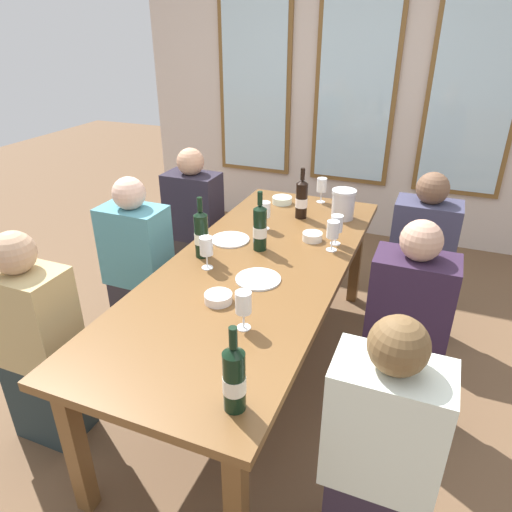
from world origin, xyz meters
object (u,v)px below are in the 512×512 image
object	(u,v)px
metal_pitcher	(343,204)
wine_glass_2	(243,304)
wine_bottle_3	(302,199)
dining_table	(256,277)
wine_bottle_1	(260,227)
seated_person_1	(419,263)
wine_glass_3	(333,231)
seated_person_0	(195,227)
white_plate_0	(230,240)
wine_bottle_2	(234,378)
wine_glass_1	(322,186)
tasting_bowl_0	(282,200)
seated_person_4	(139,270)
wine_bottle_0	(201,234)
seated_person_5	(406,331)
wine_glass_5	(206,248)
tasting_bowl_2	(218,298)
tasting_bowl_1	(312,237)
seated_person_2	(38,346)
wine_glass_4	(337,225)
seated_person_3	(379,458)
white_plate_1	(258,279)
wine_glass_0	(265,210)

from	to	relation	value
metal_pitcher	wine_glass_2	bearing A→B (deg)	-94.61
wine_bottle_3	dining_table	bearing A→B (deg)	-91.87
wine_bottle_1	seated_person_1	world-z (taller)	seated_person_1
wine_glass_3	seated_person_0	distance (m)	1.24
seated_person_0	seated_person_1	bearing A→B (deg)	1.16
white_plate_0	wine_bottle_2	size ratio (longest dim) A/B	0.70
white_plate_0	metal_pitcher	distance (m)	0.79
dining_table	wine_bottle_3	bearing A→B (deg)	88.13
wine_bottle_1	wine_glass_1	size ratio (longest dim) A/B	1.95
tasting_bowl_0	seated_person_4	bearing A→B (deg)	-125.12
wine_bottle_0	seated_person_5	bearing A→B (deg)	1.21
wine_glass_2	metal_pitcher	bearing A→B (deg)	85.39
wine_glass_5	tasting_bowl_2	bearing A→B (deg)	-53.96
tasting_bowl_1	wine_bottle_1	bearing A→B (deg)	-136.78
seated_person_2	wine_bottle_1	bearing A→B (deg)	51.93
wine_bottle_0	wine_glass_4	bearing A→B (deg)	33.88
wine_glass_4	seated_person_1	distance (m)	0.68
metal_pitcher	wine_glass_4	world-z (taller)	metal_pitcher
tasting_bowl_1	seated_person_0	distance (m)	1.07
wine_bottle_2	tasting_bowl_2	xyz separation A→B (m)	(-0.34, 0.57, -0.10)
dining_table	seated_person_5	size ratio (longest dim) A/B	2.07
wine_glass_3	wine_glass_5	distance (m)	0.71
wine_glass_1	wine_glass_3	size ratio (longest dim) A/B	1.00
white_plate_0	wine_glass_2	bearing A→B (deg)	-61.32
wine_bottle_3	tasting_bowl_2	distance (m)	1.12
white_plate_0	metal_pitcher	bearing A→B (deg)	47.92
seated_person_3	tasting_bowl_0	bearing A→B (deg)	119.33
wine_glass_4	seated_person_5	distance (m)	0.70
seated_person_2	seated_person_3	distance (m)	1.58
white_plate_1	seated_person_5	bearing A→B (deg)	12.01
wine_glass_0	seated_person_3	xyz separation A→B (m)	(0.92, -1.26, -0.34)
wine_glass_1	wine_glass_5	size ratio (longest dim) A/B	1.00
tasting_bowl_1	seated_person_1	distance (m)	0.75
white_plate_1	tasting_bowl_1	size ratio (longest dim) A/B	1.96
wine_glass_4	seated_person_2	xyz separation A→B (m)	(-1.12, -1.18, -0.33)
tasting_bowl_2	wine_bottle_2	bearing A→B (deg)	-59.05
tasting_bowl_1	wine_glass_4	distance (m)	0.17
metal_pitcher	wine_bottle_2	xyz separation A→B (m)	(0.04, -1.78, 0.03)
wine_glass_4	seated_person_2	distance (m)	1.66
wine_bottle_0	wine_bottle_3	distance (m)	0.80
tasting_bowl_1	wine_glass_0	xyz separation A→B (m)	(-0.32, 0.05, 0.10)
metal_pitcher	wine_glass_5	size ratio (longest dim) A/B	1.09
metal_pitcher	seated_person_2	bearing A→B (deg)	-124.09
white_plate_1	seated_person_5	world-z (taller)	seated_person_5
white_plate_0	seated_person_5	xyz separation A→B (m)	(1.05, -0.22, -0.22)
wine_glass_0	wine_glass_3	size ratio (longest dim) A/B	1.00
seated_person_1	seated_person_4	world-z (taller)	same
dining_table	wine_glass_4	xyz separation A→B (m)	(0.33, 0.41, 0.19)
wine_bottle_2	seated_person_4	xyz separation A→B (m)	(-1.11, 1.01, -0.34)
seated_person_1	wine_glass_0	bearing A→B (deg)	-160.55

